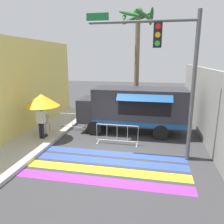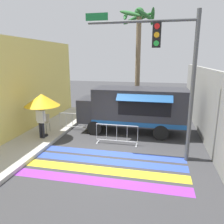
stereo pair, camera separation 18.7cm
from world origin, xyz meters
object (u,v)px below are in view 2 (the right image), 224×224
object	(u,v)px
vendor_person	(41,119)
palm_tree	(138,42)
food_truck	(132,107)
barricade_front	(117,135)
folding_chair	(45,121)
barricade_side	(73,122)
patio_umbrella	(42,100)
traffic_signal_pole	(171,61)

from	to	relation	value
vendor_person	palm_tree	world-z (taller)	palm_tree
food_truck	barricade_front	world-z (taller)	food_truck
folding_chair	barricade_side	distance (m)	1.61
patio_umbrella	palm_tree	size ratio (longest dim) A/B	0.31
folding_chair	barricade_front	world-z (taller)	folding_chair
food_truck	barricade_side	xyz separation A→B (m)	(-3.45, -0.32, -1.00)
barricade_front	barricade_side	bearing A→B (deg)	150.63
barricade_front	folding_chair	bearing A→B (deg)	172.00
folding_chair	barricade_side	bearing A→B (deg)	66.50
barricade_front	patio_umbrella	bearing A→B (deg)	-179.02
food_truck	folding_chair	size ratio (longest dim) A/B	5.99
food_truck	palm_tree	size ratio (longest dim) A/B	0.82
patio_umbrella	barricade_side	size ratio (longest dim) A/B	1.36
traffic_signal_pole	vendor_person	distance (m)	6.81
food_truck	traffic_signal_pole	world-z (taller)	traffic_signal_pole
patio_umbrella	barricade_side	world-z (taller)	patio_umbrella
vendor_person	barricade_side	size ratio (longest dim) A/B	1.06
patio_umbrella	barricade_side	xyz separation A→B (m)	(0.87, 1.75, -1.60)
folding_chair	barricade_side	xyz separation A→B (m)	(1.15, 1.10, -0.28)
folding_chair	patio_umbrella	bearing A→B (deg)	-44.20
patio_umbrella	vendor_person	bearing A→B (deg)	-81.98
folding_chair	barricade_side	size ratio (longest dim) A/B	0.60
food_truck	barricade_side	bearing A→B (deg)	-174.73
traffic_signal_pole	barricade_front	bearing A→B (deg)	154.71
vendor_person	barricade_side	xyz separation A→B (m)	(0.83, 2.06, -0.67)
barricade_front	barricade_side	size ratio (longest dim) A/B	1.27
traffic_signal_pole	palm_tree	distance (m)	6.31
food_truck	traffic_signal_pole	size ratio (longest dim) A/B	1.01
traffic_signal_pole	folding_chair	bearing A→B (deg)	165.43
patio_umbrella	vendor_person	size ratio (longest dim) A/B	1.29
patio_umbrella	folding_chair	distance (m)	1.49
barricade_side	patio_umbrella	bearing A→B (deg)	-116.48
folding_chair	palm_tree	xyz separation A→B (m)	(4.56, 4.23, 4.39)
traffic_signal_pole	vendor_person	size ratio (longest dim) A/B	3.38
food_truck	vendor_person	world-z (taller)	food_truck
barricade_front	barricade_side	xyz separation A→B (m)	(-2.99, 1.68, -0.01)
folding_chair	vendor_person	distance (m)	1.08
barricade_front	palm_tree	world-z (taller)	palm_tree
barricade_side	traffic_signal_pole	bearing A→B (deg)	-27.63
folding_chair	traffic_signal_pole	bearing A→B (deg)	8.10
vendor_person	barricade_side	bearing A→B (deg)	69.55
food_truck	vendor_person	distance (m)	4.91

